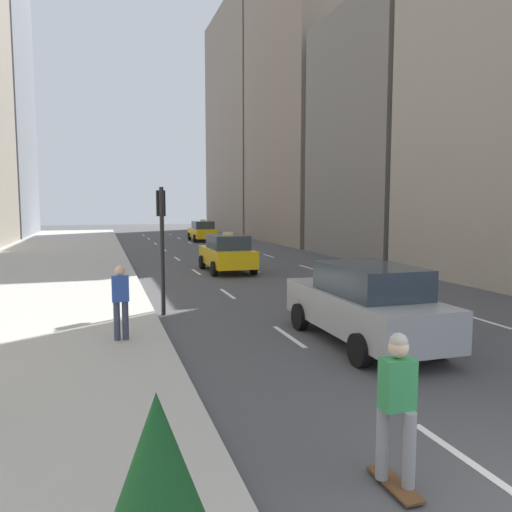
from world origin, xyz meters
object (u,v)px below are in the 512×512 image
Objects in this scene: skateboarder at (397,404)px; pedestrian_mid_block at (121,299)px; taxi_lead at (227,253)px; sedan_black_near at (364,303)px; taxi_second at (202,231)px; traffic_light_pole at (162,230)px.

pedestrian_mid_block is (-2.63, 6.61, 0.10)m from skateboarder.
taxi_lead reaches higher than sedan_black_near.
skateboarder is (-5.38, -37.98, 0.08)m from taxi_second.
skateboarder is (-2.58, -5.25, 0.05)m from sedan_black_near.
traffic_light_pole is at bearing 98.11° from skateboarder.
taxi_lead is at bearing 64.65° from traffic_light_pole.
pedestrian_mid_block is at bearing 165.37° from sedan_black_near.
taxi_lead is at bearing 90.00° from sedan_black_near.
traffic_light_pole reaches higher than taxi_lead.
taxi_lead is 20.21m from taxi_second.
taxi_second is at bearing 81.94° from skateboarder.
pedestrian_mid_block is (-5.21, -11.36, 0.19)m from taxi_lead.
pedestrian_mid_block is at bearing -112.69° from traffic_light_pole.
sedan_black_near reaches higher than skateboarder.
taxi_second is 0.90× the size of sedan_black_near.
pedestrian_mid_block is at bearing 111.74° from skateboarder.
taxi_lead is at bearing 81.83° from skateboarder.
taxi_second is 32.85m from sedan_black_near.
taxi_lead is 18.15m from skateboarder.
skateboarder is at bearing -68.26° from pedestrian_mid_block.
sedan_black_near is 6.08m from traffic_light_pole.
skateboarder is 9.83m from traffic_light_pole.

